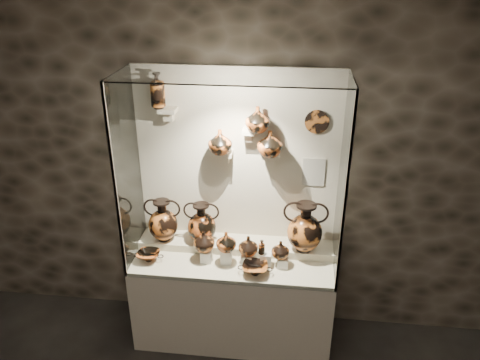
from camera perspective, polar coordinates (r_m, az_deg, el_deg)
name	(u,v)px	position (r m, az deg, el deg)	size (l,w,h in m)	color
wall_back	(238,161)	(3.93, -0.31, 2.30)	(5.00, 0.02, 3.20)	black
plinth	(233,299)	(4.29, -0.80, -14.34)	(1.70, 0.60, 0.80)	beige
front_tier	(233,261)	(4.04, -0.84, -9.81)	(1.68, 0.58, 0.03)	beige
rear_tier	(236,246)	(4.16, -0.53, -8.04)	(1.70, 0.25, 0.10)	beige
back_panel	(237,162)	(3.92, -0.31, 2.27)	(1.70, 0.03, 1.60)	beige
glass_front	(227,195)	(3.38, -1.58, -1.80)	(1.70, 0.01, 1.60)	white
glass_left	(128,172)	(3.83, -13.55, 0.94)	(0.01, 0.60, 1.60)	white
glass_right	(343,183)	(3.63, 12.42, -0.35)	(0.01, 0.60, 1.60)	white
glass_top	(232,75)	(3.38, -1.01, 12.64)	(1.70, 0.60, 0.01)	white
frame_post_left	(115,188)	(3.59, -14.96, -0.98)	(0.02, 0.02, 1.60)	gray
frame_post_right	(345,201)	(3.38, 12.71, -2.47)	(0.02, 0.02, 1.60)	gray
pedestal_a	(206,256)	(3.99, -4.12, -9.23)	(0.09, 0.09, 0.10)	silver
pedestal_b	(226,256)	(3.96, -1.67, -9.23)	(0.09, 0.09, 0.13)	silver
pedestal_c	(247,259)	(3.95, 0.81, -9.64)	(0.09, 0.09, 0.09)	silver
pedestal_d	(266,259)	(3.93, 3.16, -9.60)	(0.09, 0.09, 0.12)	silver
pedestal_e	(283,262)	(3.94, 5.22, -9.95)	(0.09, 0.09, 0.08)	silver
bracket_ul	(168,110)	(3.80, -8.81, 8.42)	(0.14, 0.12, 0.04)	beige
bracket_ca	(224,153)	(3.83, -1.94, 3.27)	(0.14, 0.12, 0.04)	beige
bracket_cb	(249,131)	(3.73, 1.07, 5.98)	(0.10, 0.12, 0.04)	beige
bracket_cc	(271,155)	(3.79, 3.75, 3.01)	(0.14, 0.12, 0.04)	beige
amphora_left	(163,220)	(4.12, -9.38, -4.85)	(0.31, 0.31, 0.38)	#BB6023
amphora_mid	(202,223)	(4.05, -4.69, -5.23)	(0.30, 0.30, 0.37)	#C05822
amphora_right	(305,227)	(3.94, 7.93, -5.72)	(0.35, 0.35, 0.44)	#BB6023
jug_a	(204,241)	(3.92, -4.41, -7.39)	(0.18, 0.18, 0.18)	#BB6023
jug_b	(226,242)	(3.86, -1.69, -7.51)	(0.16, 0.16, 0.17)	#C05822
jug_c	(248,245)	(3.88, 1.02, -7.98)	(0.16, 0.16, 0.17)	#BB6023
jug_e	(280,249)	(3.88, 4.95, -8.44)	(0.15, 0.15, 0.15)	#BB6023
lekythos_small	(262,246)	(3.84, 2.67, -8.07)	(0.06, 0.06, 0.15)	#C05822
kylix_left	(149,255)	(4.06, -11.08, -9.00)	(0.24, 0.21, 0.10)	#C05822
kylix_right	(255,268)	(3.84, 1.85, -10.69)	(0.27, 0.23, 0.11)	#BB6023
lekythos_tall	(157,89)	(3.76, -10.03, 10.91)	(0.13, 0.13, 0.31)	#BB6023
ovoid_vase_a	(220,142)	(3.75, -2.44, 4.69)	(0.19, 0.19, 0.20)	#C05822
ovoid_vase_b	(258,119)	(3.65, 2.16, 7.43)	(0.19, 0.19, 0.20)	#C05822
ovoid_vase_c	(270,143)	(3.70, 3.67, 4.47)	(0.20, 0.20, 0.21)	#C05822
wall_plate	(317,122)	(3.74, 9.36, 7.02)	(0.19, 0.19, 0.02)	#A25520
info_placard	(314,172)	(3.91, 8.97, 0.96)	(0.18, 0.01, 0.24)	beige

